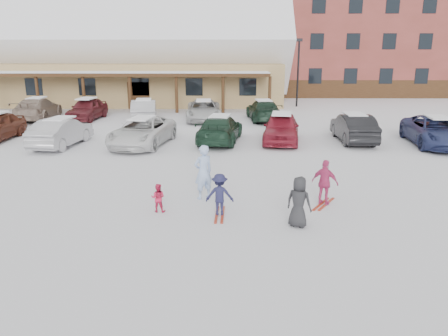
{
  "coord_description": "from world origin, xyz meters",
  "views": [
    {
      "loc": [
        0.46,
        -13.18,
        4.92
      ],
      "look_at": [
        0.3,
        1.0,
        1.0
      ],
      "focal_mm": 35.0,
      "sensor_mm": 36.0,
      "label": 1
    }
  ],
  "objects_px": {
    "day_lodge": "(126,59)",
    "parked_car_10": "(204,110)",
    "parked_car_6": "(436,131)",
    "parked_car_7": "(38,109)",
    "parked_car_2": "(142,132)",
    "adult_skier": "(203,172)",
    "child_navy": "(220,195)",
    "parked_car_5": "(353,128)",
    "toddler_red": "(158,198)",
    "parked_car_1": "(61,132)",
    "alpine_hotel": "(354,13)",
    "parked_car_8": "(87,109)",
    "child_magenta": "(325,183)",
    "parked_car_4": "(281,128)",
    "bystander_dark": "(299,202)",
    "parked_car_9": "(144,110)",
    "parked_car_3": "(220,129)",
    "lamp_post": "(298,68)",
    "parked_car_11": "(263,110)"
  },
  "relations": [
    {
      "from": "adult_skier",
      "to": "parked_car_7",
      "type": "relative_size",
      "value": 0.35
    },
    {
      "from": "child_magenta",
      "to": "bystander_dark",
      "type": "bearing_deg",
      "value": 89.86
    },
    {
      "from": "toddler_red",
      "to": "parked_car_1",
      "type": "bearing_deg",
      "value": -50.02
    },
    {
      "from": "parked_car_10",
      "to": "parked_car_11",
      "type": "xyz_separation_m",
      "value": [
        4.17,
        0.05,
        -0.0
      ]
    },
    {
      "from": "toddler_red",
      "to": "child_magenta",
      "type": "relative_size",
      "value": 0.61
    },
    {
      "from": "toddler_red",
      "to": "child_navy",
      "type": "height_order",
      "value": "child_navy"
    },
    {
      "from": "toddler_red",
      "to": "parked_car_3",
      "type": "xyz_separation_m",
      "value": [
        1.7,
        10.38,
        0.26
      ]
    },
    {
      "from": "parked_car_5",
      "to": "parked_car_6",
      "type": "bearing_deg",
      "value": 167.67
    },
    {
      "from": "child_magenta",
      "to": "parked_car_1",
      "type": "distance_m",
      "value": 14.52
    },
    {
      "from": "lamp_post",
      "to": "child_navy",
      "type": "bearing_deg",
      "value": -103.55
    },
    {
      "from": "parked_car_3",
      "to": "parked_car_7",
      "type": "xyz_separation_m",
      "value": [
        -13.01,
        7.5,
        0.05
      ]
    },
    {
      "from": "day_lodge",
      "to": "parked_car_7",
      "type": "distance_m",
      "value": 11.74
    },
    {
      "from": "child_navy",
      "to": "parked_car_5",
      "type": "relative_size",
      "value": 0.29
    },
    {
      "from": "parked_car_9",
      "to": "parked_car_8",
      "type": "bearing_deg",
      "value": -18.48
    },
    {
      "from": "parked_car_10",
      "to": "parked_car_6",
      "type": "bearing_deg",
      "value": -35.47
    },
    {
      "from": "day_lodge",
      "to": "parked_car_9",
      "type": "bearing_deg",
      "value": -72.17
    },
    {
      "from": "child_magenta",
      "to": "child_navy",
      "type": "bearing_deg",
      "value": 47.55
    },
    {
      "from": "adult_skier",
      "to": "parked_car_2",
      "type": "bearing_deg",
      "value": -98.97
    },
    {
      "from": "child_magenta",
      "to": "parked_car_8",
      "type": "bearing_deg",
      "value": -21.14
    },
    {
      "from": "child_magenta",
      "to": "parked_car_4",
      "type": "distance_m",
      "value": 9.72
    },
    {
      "from": "child_magenta",
      "to": "parked_car_3",
      "type": "distance_m",
      "value": 10.32
    },
    {
      "from": "parked_car_5",
      "to": "toddler_red",
      "type": "bearing_deg",
      "value": 50.59
    },
    {
      "from": "parked_car_7",
      "to": "parked_car_8",
      "type": "xyz_separation_m",
      "value": [
        3.5,
        -0.0,
        -0.02
      ]
    },
    {
      "from": "adult_skier",
      "to": "parked_car_5",
      "type": "bearing_deg",
      "value": -161.61
    },
    {
      "from": "parked_car_7",
      "to": "parked_car_2",
      "type": "bearing_deg",
      "value": 132.89
    },
    {
      "from": "day_lodge",
      "to": "parked_car_10",
      "type": "height_order",
      "value": "day_lodge"
    },
    {
      "from": "parked_car_4",
      "to": "parked_car_8",
      "type": "distance_m",
      "value": 14.81
    },
    {
      "from": "bystander_dark",
      "to": "parked_car_3",
      "type": "relative_size",
      "value": 0.3
    },
    {
      "from": "toddler_red",
      "to": "parked_car_11",
      "type": "bearing_deg",
      "value": -99.3
    },
    {
      "from": "adult_skier",
      "to": "child_navy",
      "type": "distance_m",
      "value": 1.64
    },
    {
      "from": "alpine_hotel",
      "to": "parked_car_10",
      "type": "bearing_deg",
      "value": -126.71
    },
    {
      "from": "toddler_red",
      "to": "parked_car_4",
      "type": "relative_size",
      "value": 0.2
    },
    {
      "from": "adult_skier",
      "to": "parked_car_8",
      "type": "distance_m",
      "value": 18.98
    },
    {
      "from": "parked_car_8",
      "to": "parked_car_9",
      "type": "bearing_deg",
      "value": -4.92
    },
    {
      "from": "parked_car_3",
      "to": "child_navy",
      "type": "bearing_deg",
      "value": 99.14
    },
    {
      "from": "parked_car_1",
      "to": "child_magenta",
      "type": "bearing_deg",
      "value": 151.02
    },
    {
      "from": "child_navy",
      "to": "child_magenta",
      "type": "xyz_separation_m",
      "value": [
        3.36,
        0.96,
        0.09
      ]
    },
    {
      "from": "day_lodge",
      "to": "parked_car_7",
      "type": "height_order",
      "value": "day_lodge"
    },
    {
      "from": "day_lodge",
      "to": "parked_car_10",
      "type": "relative_size",
      "value": 5.74
    },
    {
      "from": "adult_skier",
      "to": "parked_car_11",
      "type": "height_order",
      "value": "adult_skier"
    },
    {
      "from": "parked_car_6",
      "to": "parked_car_7",
      "type": "height_order",
      "value": "parked_car_7"
    },
    {
      "from": "parked_car_7",
      "to": "parked_car_1",
      "type": "bearing_deg",
      "value": 115.26
    },
    {
      "from": "lamp_post",
      "to": "parked_car_6",
      "type": "bearing_deg",
      "value": -72.36
    },
    {
      "from": "parked_car_2",
      "to": "parked_car_6",
      "type": "bearing_deg",
      "value": 10.29
    },
    {
      "from": "parked_car_5",
      "to": "parked_car_2",
      "type": "bearing_deg",
      "value": 6.1
    },
    {
      "from": "bystander_dark",
      "to": "parked_car_9",
      "type": "bearing_deg",
      "value": -37.75
    },
    {
      "from": "adult_skier",
      "to": "parked_car_2",
      "type": "xyz_separation_m",
      "value": [
        -3.63,
        8.28,
        -0.2
      ]
    },
    {
      "from": "adult_skier",
      "to": "parked_car_5",
      "type": "relative_size",
      "value": 0.41
    },
    {
      "from": "parked_car_4",
      "to": "parked_car_2",
      "type": "bearing_deg",
      "value": -164.77
    },
    {
      "from": "parked_car_11",
      "to": "day_lodge",
      "type": "bearing_deg",
      "value": -47.17
    }
  ]
}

